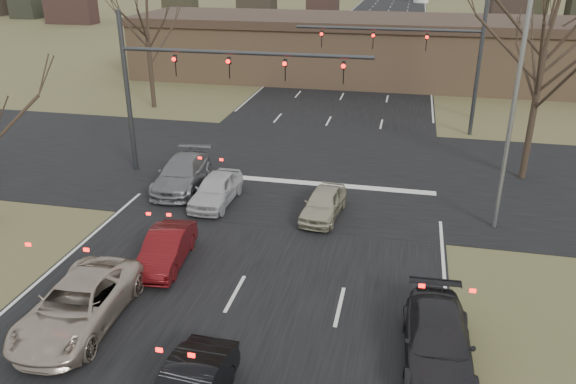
% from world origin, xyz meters
% --- Properties ---
extents(ground, '(360.00, 360.00, 0.00)m').
position_xyz_m(ground, '(0.00, 0.00, 0.00)').
color(ground, '#4F522C').
rests_on(ground, ground).
extents(road_main, '(14.00, 300.00, 0.02)m').
position_xyz_m(road_main, '(0.00, 60.00, 0.01)').
color(road_main, black).
rests_on(road_main, ground).
extents(road_cross, '(200.00, 14.00, 0.02)m').
position_xyz_m(road_cross, '(0.00, 15.00, 0.01)').
color(road_cross, black).
rests_on(road_cross, ground).
extents(building, '(42.40, 10.40, 5.30)m').
position_xyz_m(building, '(2.00, 38.00, 2.67)').
color(building, '#8F6C4D').
rests_on(building, ground).
extents(mast_arm_near, '(12.12, 0.24, 8.00)m').
position_xyz_m(mast_arm_near, '(-5.23, 13.00, 5.07)').
color(mast_arm_near, '#383A3D').
rests_on(mast_arm_near, ground).
extents(mast_arm_far, '(11.12, 0.24, 8.00)m').
position_xyz_m(mast_arm_far, '(6.18, 23.00, 5.02)').
color(mast_arm_far, '#383A3D').
rests_on(mast_arm_far, ground).
extents(streetlight_right_near, '(2.34, 0.25, 10.00)m').
position_xyz_m(streetlight_right_near, '(8.82, 10.00, 5.59)').
color(streetlight_right_near, gray).
rests_on(streetlight_right_near, ground).
extents(streetlight_right_far, '(2.34, 0.25, 10.00)m').
position_xyz_m(streetlight_right_far, '(9.32, 27.00, 5.59)').
color(streetlight_right_far, gray).
rests_on(streetlight_right_far, ground).
extents(tree_left_far, '(5.70, 5.70, 9.50)m').
position_xyz_m(tree_left_far, '(-13.00, 25.00, 7.34)').
color(tree_left_far, black).
rests_on(tree_left_far, ground).
extents(tree_right_far, '(5.40, 5.40, 9.00)m').
position_xyz_m(tree_right_far, '(15.00, 35.00, 6.96)').
color(tree_right_far, black).
rests_on(tree_right_far, ground).
extents(car_silver_suv, '(2.57, 5.20, 1.42)m').
position_xyz_m(car_silver_suv, '(-4.11, 0.42, 0.71)').
color(car_silver_suv, '#B3A290').
rests_on(car_silver_suv, ground).
extents(car_white_sedan, '(1.66, 3.96, 1.34)m').
position_xyz_m(car_white_sedan, '(-3.00, 9.87, 0.67)').
color(car_white_sedan, '#B9B9BB').
rests_on(car_white_sedan, ground).
extents(car_charcoal_sedan, '(2.01, 4.62, 1.32)m').
position_xyz_m(car_charcoal_sedan, '(6.45, 1.05, 0.66)').
color(car_charcoal_sedan, black).
rests_on(car_charcoal_sedan, ground).
extents(car_grey_ahead, '(2.38, 5.05, 1.42)m').
position_xyz_m(car_grey_ahead, '(-5.20, 11.29, 0.71)').
color(car_grey_ahead, slate).
rests_on(car_grey_ahead, ground).
extents(car_red_ahead, '(1.70, 3.89, 1.25)m').
position_xyz_m(car_red_ahead, '(-3.00, 4.37, 0.62)').
color(car_red_ahead, '#530B0E').
rests_on(car_red_ahead, ground).
extents(car_silver_ahead, '(1.82, 3.75, 1.23)m').
position_xyz_m(car_silver_ahead, '(1.93, 9.50, 0.62)').
color(car_silver_ahead, '#B7B194').
rests_on(car_silver_ahead, ground).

